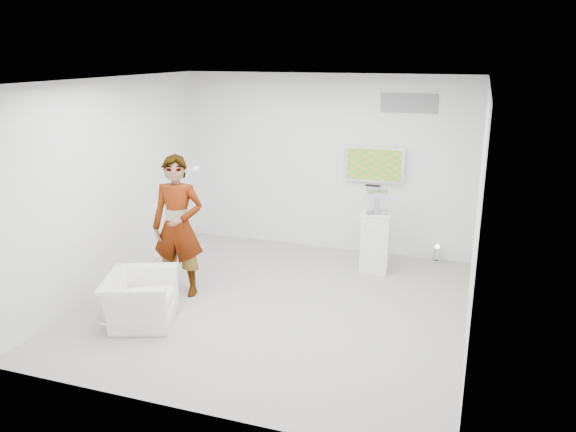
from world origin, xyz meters
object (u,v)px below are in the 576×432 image
object	(u,v)px
tv	(374,164)
pedestal	(375,241)
armchair	(140,299)
floor_uplight	(437,254)
person	(178,227)

from	to	relation	value
tv	pedestal	size ratio (longest dim) A/B	1.04
armchair	floor_uplight	distance (m)	4.79
armchair	floor_uplight	bearing A→B (deg)	-65.63
tv	pedestal	distance (m)	1.33
tv	pedestal	bearing A→B (deg)	-75.50
floor_uplight	pedestal	bearing A→B (deg)	-144.88
tv	person	distance (m)	3.43
person	armchair	size ratio (longest dim) A/B	2.09
pedestal	tv	bearing A→B (deg)	104.50
armchair	tv	bearing A→B (deg)	-53.69
armchair	pedestal	distance (m)	3.69
armchair	floor_uplight	xyz separation A→B (m)	(3.43, 3.34, -0.16)
person	pedestal	xyz separation A→B (m)	(2.46, 1.76, -0.52)
pedestal	floor_uplight	distance (m)	1.17
person	armchair	world-z (taller)	person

